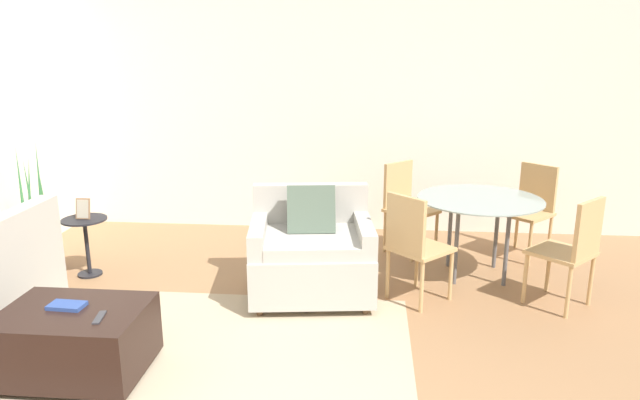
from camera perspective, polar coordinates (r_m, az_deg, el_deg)
name	(u,v)px	position (r m, az deg, el deg)	size (l,w,h in m)	color
wall_back	(334,107)	(6.29, 1.37, 9.30)	(12.00, 0.06, 2.75)	white
area_rug	(200,350)	(4.09, -11.96, -14.48)	(2.88, 1.83, 0.01)	tan
armchair	(312,254)	(4.70, -0.85, -5.38)	(1.07, 0.94, 0.92)	#B2ADA3
ottoman	(76,340)	(3.95, -23.25, -12.70)	(0.87, 0.63, 0.44)	black
book_stack	(67,306)	(3.91, -23.99, -9.62)	(0.22, 0.13, 0.03)	#2D478C
tv_remote_primary	(99,317)	(3.69, -21.19, -10.89)	(0.07, 0.17, 0.01)	#333338
potted_plant	(40,248)	(5.79, -26.21, -4.30)	(0.37, 0.37, 1.20)	brown
side_table	(86,236)	(5.51, -22.36, -3.33)	(0.39, 0.39, 0.53)	black
picture_frame	(83,209)	(5.44, -22.62, -0.82)	(0.13, 0.07, 0.18)	#8C6647
dining_table	(479,207)	(5.20, 15.65, -0.68)	(1.09, 1.09, 0.72)	#8C9E99
dining_chair_near_left	(413,241)	(4.57, 9.33, -4.07)	(0.59, 0.59, 0.90)	tan
dining_chair_near_right	(573,246)	(4.83, 23.98, -4.19)	(0.59, 0.59, 0.90)	tan
dining_chair_far_left	(405,201)	(5.74, 8.50, -0.11)	(0.59, 0.59, 0.90)	tan
dining_chair_far_right	(531,204)	(5.94, 20.33, -0.38)	(0.59, 0.59, 0.90)	tan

